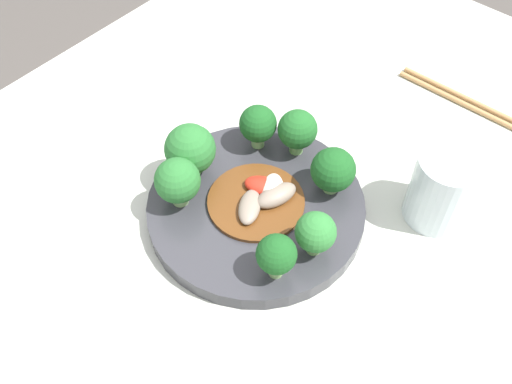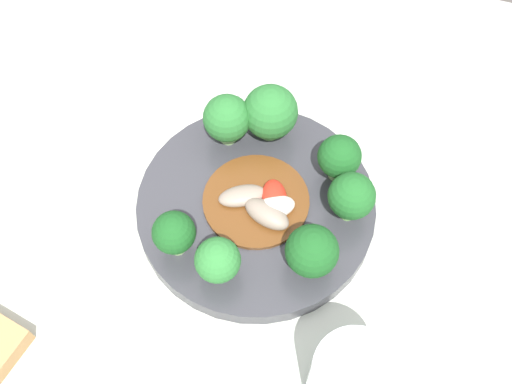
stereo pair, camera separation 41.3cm
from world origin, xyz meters
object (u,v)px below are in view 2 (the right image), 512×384
at_px(plate, 256,206).
at_px(broccoli_southwest, 339,157).
at_px(stirfry_center, 261,203).
at_px(drinking_glass, 351,384).
at_px(broccoli_northeast, 174,233).
at_px(broccoli_west, 352,197).
at_px(broccoli_southeast, 227,119).
at_px(broccoli_south, 270,112).
at_px(broccoli_northwest, 312,251).
at_px(broccoli_north, 218,261).

bearing_deg(plate, broccoli_southwest, -140.83).
relative_size(stirfry_center, drinking_glass, 1.21).
bearing_deg(broccoli_northeast, stirfry_center, -131.59).
xyz_separation_m(broccoli_west, stirfry_center, (0.09, 0.02, -0.03)).
xyz_separation_m(plate, broccoli_southwest, (-0.07, -0.06, 0.05)).
distance_m(broccoli_southeast, broccoli_northeast, 0.14).
distance_m(broccoli_south, stirfry_center, 0.10).
distance_m(broccoli_northwest, broccoli_south, 0.16).
bearing_deg(broccoli_northwest, broccoli_south, -58.69).
distance_m(broccoli_northwest, broccoli_southwest, 0.11).
height_order(plate, drinking_glass, drinking_glass).
height_order(broccoli_southwest, broccoli_southeast, broccoli_southeast).
bearing_deg(broccoli_southeast, broccoli_south, -152.95).
relative_size(broccoli_south, broccoli_southwest, 1.16).
bearing_deg(broccoli_west, broccoli_southwest, -61.34).
distance_m(plate, broccoli_southwest, 0.10).
bearing_deg(broccoli_south, broccoli_northeast, 74.98).
height_order(broccoli_north, drinking_glass, drinking_glass).
bearing_deg(broccoli_north, broccoli_southwest, -118.43).
distance_m(broccoli_southwest, stirfry_center, 0.09).
distance_m(broccoli_southeast, drinking_glass, 0.29).
relative_size(broccoli_southeast, broccoli_northeast, 1.10).
relative_size(broccoli_southeast, drinking_glass, 0.69).
bearing_deg(broccoli_south, broccoli_southeast, 27.05).
bearing_deg(broccoli_southeast, broccoli_northeast, 88.99).
relative_size(broccoli_northwest, broccoli_south, 0.87).
relative_size(plate, broccoli_north, 4.50).
bearing_deg(broccoli_southeast, stirfry_center, 130.71).
distance_m(broccoli_west, broccoli_northeast, 0.18).
bearing_deg(broccoli_northeast, broccoli_north, 165.55).
bearing_deg(drinking_glass, broccoli_northeast, -22.74).
xyz_separation_m(broccoli_northwest, broccoli_west, (-0.02, -0.07, 0.00)).
bearing_deg(broccoli_northeast, broccoli_west, -148.71).
height_order(stirfry_center, drinking_glass, drinking_glass).
height_order(broccoli_southwest, drinking_glass, drinking_glass).
bearing_deg(broccoli_northwest, broccoli_north, 24.25).
bearing_deg(plate, broccoli_northwest, 144.25).
bearing_deg(broccoli_southwest, broccoli_northwest, 90.83).
xyz_separation_m(broccoli_southeast, stirfry_center, (-0.06, 0.07, -0.03)).
xyz_separation_m(broccoli_southeast, broccoli_north, (-0.05, 0.16, -0.00)).
height_order(broccoli_west, broccoli_southwest, broccoli_west).
distance_m(broccoli_south, broccoli_north, 0.18).
relative_size(broccoli_southwest, broccoli_north, 1.06).
distance_m(broccoli_south, broccoli_northeast, 0.17).
distance_m(plate, broccoli_southeast, 0.10).
xyz_separation_m(broccoli_southwest, drinking_glass, (-0.07, 0.21, -0.01)).
height_order(broccoli_west, broccoli_south, broccoli_south).
bearing_deg(plate, stirfry_center, 148.42).
bearing_deg(broccoli_west, drinking_glass, 103.93).
height_order(broccoli_west, drinking_glass, drinking_glass).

